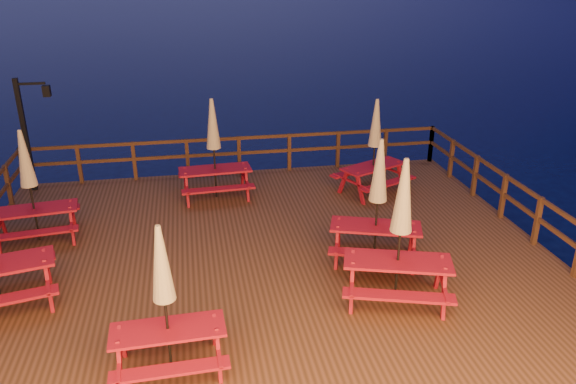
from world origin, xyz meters
name	(u,v)px	position (x,y,z in m)	size (l,w,h in m)	color
ground	(263,268)	(0.00, 0.00, 0.00)	(500.00, 500.00, 0.00)	black
deck	(263,260)	(0.00, 0.00, 0.20)	(12.00, 10.00, 0.40)	#482C17
deck_piles	(263,280)	(0.00, 0.00, -0.30)	(11.44, 9.44, 1.40)	#3D2B13
railing	(252,187)	(0.00, 1.78, 1.16)	(11.80, 9.75, 1.10)	#3D2B13
lamp_post	(30,125)	(-5.39, 4.55, 2.20)	(0.85, 0.18, 3.00)	black
picnic_table_0	(378,199)	(2.21, -0.73, 1.74)	(2.19, 1.98, 2.59)	maroon
picnic_table_1	(401,230)	(2.12, -2.22, 1.81)	(2.27, 2.04, 2.71)	maroon
picnic_table_2	(214,147)	(-0.78, 3.18, 1.75)	(1.91, 1.60, 2.60)	maroon
picnic_table_3	(29,185)	(-4.77, 1.42, 1.71)	(1.93, 1.66, 2.52)	maroon
picnic_table_5	(165,298)	(-1.86, -3.39, 1.64)	(1.72, 1.44, 2.39)	maroon
picnic_table_6	(375,145)	(3.32, 2.77, 1.71)	(2.20, 2.05, 2.51)	maroon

